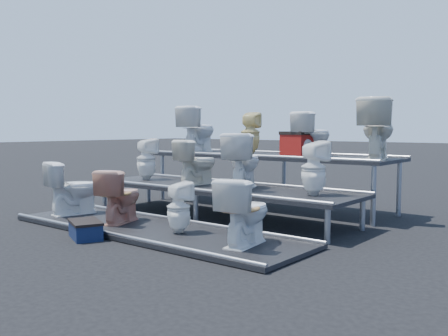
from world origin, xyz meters
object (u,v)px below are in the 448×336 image
Objects in this scene: toilet_0 at (74,188)px; toilet_2 at (179,207)px; toilet_9 at (250,133)px; toilet_3 at (245,211)px; toilet_1 at (120,196)px; toilet_7 at (314,168)px; toilet_5 at (197,162)px; red_crate at (299,146)px; toilet_6 at (243,161)px; toilet_8 at (198,129)px; step_stool at (86,231)px; toilet_4 at (146,159)px; toilet_10 at (313,134)px; toilet_11 at (377,129)px.

toilet_2 is (2.08, 0.00, -0.08)m from toilet_0.
toilet_9 reaches higher than toilet_0.
toilet_9 is (-1.80, 2.60, 0.79)m from toilet_3.
toilet_7 is (2.12, 1.30, 0.39)m from toilet_1.
toilet_5 is 1.61m from red_crate.
toilet_6 is at bearing -135.13° from toilet_0.
toilet_5 is 0.81× the size of toilet_8.
toilet_9 is 1.41× the size of step_stool.
toilet_9 reaches higher than toilet_3.
toilet_3 is 1.08× the size of toilet_5.
toilet_9 is at bearing -120.95° from toilet_4.
step_stool is (-1.18, -3.30, -1.11)m from toilet_10.
toilet_7 is 1.41m from toilet_11.
red_crate is (2.12, 1.21, 0.23)m from toilet_4.
toilet_0 is at bearing 42.64° from toilet_7.
toilet_5 is 1.32× the size of step_stool.
toilet_5 is at bearing 54.90° from toilet_10.
toilet_6 reaches higher than toilet_7.
toilet_6 is at bearing 82.28° from toilet_10.
toilet_11 reaches higher than red_crate.
toilet_9 reaches higher than toilet_2.
toilet_7 is (3.15, 1.30, 0.36)m from toilet_0.
red_crate reaches higher than step_stool.
red_crate is 3.49m from step_stool.
toilet_2 is 1.39m from toilet_6.
toilet_9 reaches higher than toilet_5.
toilet_5 is at bearing -115.70° from red_crate.
toilet_11 reaches higher than toilet_2.
toilet_2 is at bearing 47.38° from toilet_11.
toilet_10 reaches higher than toilet_0.
toilet_5 is 0.87× the size of toilet_6.
toilet_6 is at bearing 20.21° from toilet_7.
toilet_5 is at bearing -120.21° from toilet_0.
toilet_4 is (-0.92, 1.30, 0.38)m from toilet_1.
toilet_8 is 3.35m from toilet_11.
toilet_2 is 0.71× the size of toilet_11.
toilet_3 is (0.96, 0.00, 0.06)m from toilet_2.
toilet_3 reaches higher than step_stool.
toilet_4 reaches higher than toilet_3.
toilet_9 reaches higher than toilet_1.
red_crate is (2.23, 2.51, 0.59)m from toilet_0.
toilet_4 is at bearing -32.28° from toilet_3.
red_crate reaches higher than toilet_5.
toilet_6 is (-0.03, 1.30, 0.48)m from toilet_2.
toilet_0 is at bearing 46.53° from toilet_9.
toilet_8 is 1.18m from toilet_9.
toilet_1 is 2.73m from toilet_9.
toilet_3 is 4.04m from toilet_8.
toilet_2 is at bearing 161.16° from toilet_1.
toilet_3 is at bearing -167.47° from toilet_0.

